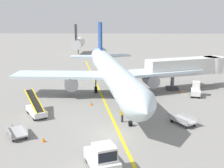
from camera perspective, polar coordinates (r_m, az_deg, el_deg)
The scene contains 14 objects.
ground_plane at distance 28.19m, azimuth 0.58°, elevation -10.03°, with size 300.00×300.00×0.00m, color gray.
taxi_line_yellow at distance 32.83m, azimuth -0.20°, elevation -6.46°, with size 0.30×80.00×0.01m, color yellow.
airliner at distance 40.38m, azimuth -0.03°, elevation 2.48°, with size 28.12×35.18×10.10m.
jet_bridge at distance 45.77m, azimuth 15.68°, elevation 3.48°, with size 13.01×6.94×4.85m.
pushback_tug at distance 21.81m, azimuth -1.93°, elevation -14.73°, with size 3.08×4.04×2.20m.
baggage_tug_near_wing at distance 42.03m, azimuth 16.69°, elevation -1.15°, with size 1.87×2.65×2.10m.
belt_loader_forward_hold at distance 33.84m, azimuth -15.19°, elevation -4.95°, with size 3.69×4.91×2.59m.
baggage_cart_loaded at distance 28.89m, azimuth -18.80°, elevation -9.20°, with size 2.80×3.62×0.94m.
baggage_cart_empty_trailing at distance 31.19m, azimuth 14.19°, elevation -7.12°, with size 2.85×3.57×0.94m.
ground_crew_marshaller at distance 30.69m, azimuth 2.09°, elevation -6.16°, with size 0.36×0.24×1.70m.
safety_cone_nose_left at distance 43.53m, azimuth 13.97°, elevation -1.42°, with size 0.36×0.36×0.44m, color orange.
safety_cone_nose_right at distance 27.14m, azimuth -13.78°, elevation -10.94°, with size 0.36×0.36×0.44m, color orange.
safety_cone_wingtip_left at distance 36.53m, azimuth -4.23°, elevation -4.00°, with size 0.36×0.36×0.44m, color orange.
distant_aircraft_far_left at distance 85.07m, azimuth -6.95°, elevation 8.31°, with size 3.00×10.10×8.80m.
Camera 1 is at (0.27, -25.75, 11.47)m, focal length 44.96 mm.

